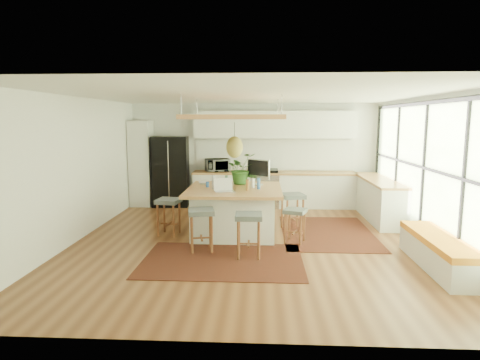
# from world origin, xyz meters

# --- Properties ---
(floor) EXTENTS (7.00, 7.00, 0.00)m
(floor) POSITION_xyz_m (0.00, 0.00, 0.00)
(floor) COLOR #5A3119
(floor) RESTS_ON ground
(ceiling) EXTENTS (7.00, 7.00, 0.00)m
(ceiling) POSITION_xyz_m (0.00, 0.00, 2.70)
(ceiling) COLOR white
(ceiling) RESTS_ON ground
(wall_back) EXTENTS (6.50, 0.00, 6.50)m
(wall_back) POSITION_xyz_m (0.00, 3.50, 1.35)
(wall_back) COLOR silver
(wall_back) RESTS_ON ground
(wall_front) EXTENTS (6.50, 0.00, 6.50)m
(wall_front) POSITION_xyz_m (0.00, -3.50, 1.35)
(wall_front) COLOR silver
(wall_front) RESTS_ON ground
(wall_left) EXTENTS (0.00, 7.00, 7.00)m
(wall_left) POSITION_xyz_m (-3.25, 0.00, 1.35)
(wall_left) COLOR silver
(wall_left) RESTS_ON ground
(wall_right) EXTENTS (0.00, 7.00, 7.00)m
(wall_right) POSITION_xyz_m (3.25, 0.00, 1.35)
(wall_right) COLOR silver
(wall_right) RESTS_ON ground
(window_wall) EXTENTS (0.10, 6.20, 2.60)m
(window_wall) POSITION_xyz_m (3.22, 0.00, 1.40)
(window_wall) COLOR black
(window_wall) RESTS_ON wall_right
(pantry) EXTENTS (0.55, 0.60, 2.25)m
(pantry) POSITION_xyz_m (-2.95, 3.18, 1.12)
(pantry) COLOR silver
(pantry) RESTS_ON floor
(back_counter_base) EXTENTS (4.20, 0.60, 0.88)m
(back_counter_base) POSITION_xyz_m (0.55, 3.18, 0.44)
(back_counter_base) COLOR silver
(back_counter_base) RESTS_ON floor
(back_counter_top) EXTENTS (4.24, 0.64, 0.05)m
(back_counter_top) POSITION_xyz_m (0.55, 3.18, 0.90)
(back_counter_top) COLOR #A16939
(back_counter_top) RESTS_ON back_counter_base
(backsplash) EXTENTS (4.20, 0.02, 0.80)m
(backsplash) POSITION_xyz_m (0.55, 3.48, 1.35)
(backsplash) COLOR white
(backsplash) RESTS_ON wall_back
(upper_cabinets) EXTENTS (4.20, 0.34, 0.70)m
(upper_cabinets) POSITION_xyz_m (0.55, 3.32, 2.15)
(upper_cabinets) COLOR silver
(upper_cabinets) RESTS_ON wall_back
(range) EXTENTS (0.76, 0.62, 1.00)m
(range) POSITION_xyz_m (0.30, 3.18, 0.50)
(range) COLOR #A5A5AA
(range) RESTS_ON floor
(right_counter_base) EXTENTS (0.60, 2.50, 0.88)m
(right_counter_base) POSITION_xyz_m (2.93, 2.00, 0.44)
(right_counter_base) COLOR silver
(right_counter_base) RESTS_ON floor
(right_counter_top) EXTENTS (0.64, 2.54, 0.05)m
(right_counter_top) POSITION_xyz_m (2.93, 2.00, 0.90)
(right_counter_top) COLOR #A16939
(right_counter_top) RESTS_ON right_counter_base
(window_bench) EXTENTS (0.52, 2.00, 0.50)m
(window_bench) POSITION_xyz_m (2.95, -1.20, 0.25)
(window_bench) COLOR silver
(window_bench) RESTS_ON floor
(ceiling_panel) EXTENTS (1.86, 1.86, 0.80)m
(ceiling_panel) POSITION_xyz_m (-0.30, 0.40, 2.05)
(ceiling_panel) COLOR #A16939
(ceiling_panel) RESTS_ON ceiling
(rug_near) EXTENTS (2.60, 1.80, 0.01)m
(rug_near) POSITION_xyz_m (-0.40, -1.04, 0.01)
(rug_near) COLOR black
(rug_near) RESTS_ON floor
(rug_right) EXTENTS (1.80, 2.60, 0.01)m
(rug_right) POSITION_xyz_m (1.56, 0.71, 0.01)
(rug_right) COLOR black
(rug_right) RESTS_ON floor
(fridge) EXTENTS (0.96, 0.77, 1.84)m
(fridge) POSITION_xyz_m (-2.18, 3.20, 0.93)
(fridge) COLOR black
(fridge) RESTS_ON floor
(island) EXTENTS (1.85, 1.85, 0.93)m
(island) POSITION_xyz_m (-0.31, 0.55, 0.47)
(island) COLOR #A16939
(island) RESTS_ON floor
(stool_near_left) EXTENTS (0.52, 0.52, 0.74)m
(stool_near_left) POSITION_xyz_m (-0.82, -0.56, 0.35)
(stool_near_left) COLOR #495051
(stool_near_left) RESTS_ON floor
(stool_near_right) EXTENTS (0.45, 0.45, 0.74)m
(stool_near_right) POSITION_xyz_m (0.01, -0.85, 0.35)
(stool_near_right) COLOR #495051
(stool_near_right) RESTS_ON floor
(stool_right_front) EXTENTS (0.49, 0.49, 0.64)m
(stool_right_front) POSITION_xyz_m (0.85, -0.00, 0.35)
(stool_right_front) COLOR #495051
(stool_right_front) RESTS_ON floor
(stool_right_back) EXTENTS (0.55, 0.55, 0.76)m
(stool_right_back) POSITION_xyz_m (0.87, 0.93, 0.35)
(stool_right_back) COLOR #495051
(stool_right_back) RESTS_ON floor
(stool_left_side) EXTENTS (0.49, 0.49, 0.73)m
(stool_left_side) POSITION_xyz_m (-1.61, 0.40, 0.35)
(stool_left_side) COLOR #495051
(stool_left_side) RESTS_ON floor
(laptop) EXTENTS (0.46, 0.47, 0.27)m
(laptop) POSITION_xyz_m (-0.47, 0.11, 1.05)
(laptop) COLOR #A5A5AA
(laptop) RESTS_ON island
(monitor) EXTENTS (0.59, 0.53, 0.54)m
(monitor) POSITION_xyz_m (0.15, 0.96, 1.19)
(monitor) COLOR #A5A5AA
(monitor) RESTS_ON island
(microwave) EXTENTS (0.68, 0.52, 0.41)m
(microwave) POSITION_xyz_m (-0.94, 3.20, 1.13)
(microwave) COLOR #A5A5AA
(microwave) RESTS_ON back_counter_top
(island_plant) EXTENTS (0.87, 0.87, 0.51)m
(island_plant) POSITION_xyz_m (-0.22, 1.10, 1.18)
(island_plant) COLOR #1E4C19
(island_plant) RESTS_ON island
(island_bowl) EXTENTS (0.25, 0.25, 0.05)m
(island_bowl) POSITION_xyz_m (-1.00, 1.00, 0.96)
(island_bowl) COLOR white
(island_bowl) RESTS_ON island
(island_bottle_0) EXTENTS (0.07, 0.07, 0.19)m
(island_bottle_0) POSITION_xyz_m (-0.86, 0.65, 1.03)
(island_bottle_0) COLOR blue
(island_bottle_0) RESTS_ON island
(island_bottle_1) EXTENTS (0.07, 0.07, 0.19)m
(island_bottle_1) POSITION_xyz_m (-0.71, 0.40, 1.03)
(island_bottle_1) COLOR silver
(island_bottle_1) RESTS_ON island
(island_bottle_2) EXTENTS (0.07, 0.07, 0.19)m
(island_bottle_2) POSITION_xyz_m (-0.06, 0.25, 1.03)
(island_bottle_2) COLOR olive
(island_bottle_2) RESTS_ON island
(island_bottle_3) EXTENTS (0.07, 0.07, 0.19)m
(island_bottle_3) POSITION_xyz_m (0.04, 0.60, 1.03)
(island_bottle_3) COLOR white
(island_bottle_3) RESTS_ON island
(island_bottle_4) EXTENTS (0.07, 0.07, 0.19)m
(island_bottle_4) POSITION_xyz_m (-0.51, 0.80, 1.03)
(island_bottle_4) COLOR #4D8163
(island_bottle_4) RESTS_ON island
(island_bottle_5) EXTENTS (0.07, 0.07, 0.19)m
(island_bottle_5) POSITION_xyz_m (0.19, 0.45, 1.03)
(island_bottle_5) COLOR blue
(island_bottle_5) RESTS_ON island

